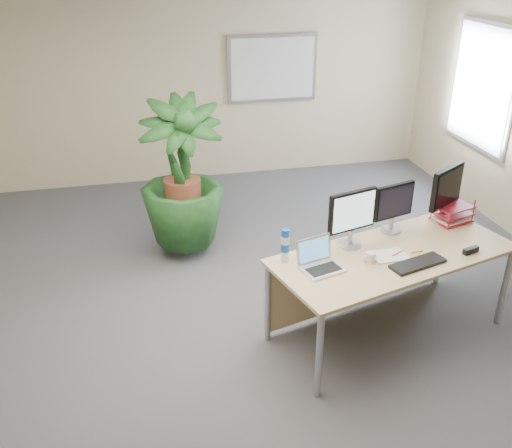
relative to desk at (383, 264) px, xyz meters
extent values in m
plane|color=#48484D|center=(-1.18, 0.03, -0.64)|extent=(8.00, 8.00, 0.00)
cube|color=beige|center=(-1.18, 4.03, 0.71)|extent=(7.00, 0.04, 2.70)
cube|color=silver|center=(-1.18, 0.03, 2.06)|extent=(7.00, 8.00, 0.02)
cube|color=#A3A2A7|center=(0.02, 4.00, 0.91)|extent=(1.30, 0.03, 0.95)
cube|color=white|center=(0.02, 3.98, 0.91)|extent=(1.20, 0.01, 0.85)
cube|color=#A3A2A7|center=(2.29, 2.33, 0.91)|extent=(0.03, 1.30, 1.55)
cube|color=silver|center=(2.27, 2.33, 0.91)|extent=(0.01, 1.20, 1.45)
cube|color=tan|center=(0.03, -0.11, 0.16)|extent=(2.27, 1.41, 0.03)
cube|color=tan|center=(-0.08, 0.28, -0.25)|extent=(1.94, 0.55, 0.66)
cylinder|color=#A8A8AC|center=(-0.83, -0.76, -0.25)|extent=(0.06, 0.06, 0.78)
cylinder|color=#A8A8AC|center=(1.10, -0.23, -0.25)|extent=(0.06, 0.06, 0.78)
cylinder|color=#A8A8AC|center=(-1.04, 0.00, -0.25)|extent=(0.06, 0.06, 0.78)
cylinder|color=#A8A8AC|center=(0.90, 0.53, -0.25)|extent=(0.06, 0.06, 0.78)
imported|color=#143815|center=(-1.55, 1.75, 0.11)|extent=(0.84, 0.84, 1.50)
cylinder|color=#A8A8AC|center=(-0.29, 0.10, 0.18)|extent=(0.21, 0.21, 0.02)
cylinder|color=#A8A8AC|center=(-0.29, 0.10, 0.26)|extent=(0.04, 0.04, 0.12)
cube|color=black|center=(-0.29, 0.10, 0.51)|extent=(0.45, 0.16, 0.35)
cube|color=silver|center=(-0.28, 0.07, 0.51)|extent=(0.40, 0.11, 0.31)
cylinder|color=#A8A8AC|center=(0.18, 0.27, 0.18)|extent=(0.19, 0.19, 0.02)
cylinder|color=#A8A8AC|center=(0.18, 0.27, 0.25)|extent=(0.04, 0.04, 0.11)
cube|color=black|center=(0.18, 0.27, 0.47)|extent=(0.41, 0.14, 0.32)
cube|color=black|center=(0.18, 0.25, 0.47)|extent=(0.36, 0.10, 0.28)
cylinder|color=#A8A8AC|center=(0.74, 0.36, 0.18)|extent=(0.22, 0.22, 0.02)
cylinder|color=#A8A8AC|center=(0.74, 0.36, 0.26)|extent=(0.04, 0.04, 0.13)
cube|color=black|center=(0.74, 0.36, 0.52)|extent=(0.43, 0.29, 0.37)
cube|color=black|center=(0.75, 0.33, 0.52)|extent=(0.38, 0.23, 0.33)
cube|color=silver|center=(-0.65, -0.25, 0.18)|extent=(0.37, 0.30, 0.02)
cube|color=black|center=(-0.65, -0.26, 0.19)|extent=(0.30, 0.21, 0.00)
cube|color=silver|center=(-0.69, -0.11, 0.30)|extent=(0.33, 0.14, 0.21)
cube|color=#4E8ECA|center=(-0.69, -0.12, 0.30)|extent=(0.28, 0.11, 0.17)
cube|color=black|center=(0.13, -0.34, 0.19)|extent=(0.51, 0.29, 0.03)
cylinder|color=silver|center=(-0.23, -0.21, 0.22)|extent=(0.08, 0.08, 0.09)
torus|color=silver|center=(-0.28, -0.21, 0.22)|extent=(0.06, 0.03, 0.06)
cube|color=white|center=(-0.03, -0.15, 0.18)|extent=(0.30, 0.23, 0.01)
cylinder|color=#CE5B16|center=(0.04, -0.15, 0.19)|extent=(0.12, 0.07, 0.01)
cylinder|color=yellow|center=(0.22, -0.15, 0.18)|extent=(0.11, 0.03, 0.02)
cylinder|color=white|center=(-0.91, -0.02, 0.29)|extent=(0.07, 0.07, 0.23)
cylinder|color=#184EB4|center=(-0.91, -0.02, 0.43)|extent=(0.07, 0.07, 0.06)
cylinder|color=#184EB4|center=(-0.91, -0.02, 0.30)|extent=(0.07, 0.07, 0.07)
cube|color=#A31423|center=(0.82, 0.33, 0.19)|extent=(0.39, 0.33, 0.02)
cube|color=#A31423|center=(0.82, 0.33, 0.26)|extent=(0.39, 0.33, 0.02)
cube|color=#A31423|center=(0.82, 0.33, 0.33)|extent=(0.39, 0.33, 0.02)
cube|color=white|center=(0.82, 0.33, 0.20)|extent=(0.35, 0.30, 0.02)
cube|color=black|center=(0.66, -0.26, 0.20)|extent=(0.16, 0.08, 0.05)
camera|label=1|loc=(-2.06, -3.95, 2.55)|focal=40.00mm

